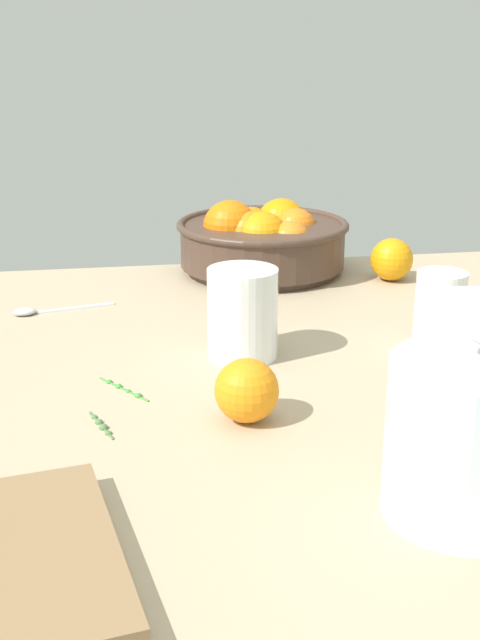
{
  "coord_description": "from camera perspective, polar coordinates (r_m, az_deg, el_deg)",
  "views": [
    {
      "loc": [
        -10.88,
        -85.88,
        36.04
      ],
      "look_at": [
        3.15,
        0.96,
        5.65
      ],
      "focal_mm": 45.85,
      "sensor_mm": 36.0,
      "label": 1
    }
  ],
  "objects": [
    {
      "name": "fruit_bowl",
      "position": [
        1.33,
        1.55,
        5.62
      ],
      "size": [
        27.73,
        27.73,
        11.78
      ],
      "color": "#473328",
      "rests_on": "ground_plane"
    },
    {
      "name": "juice_pitcher",
      "position": [
        0.67,
        15.54,
        -7.82
      ],
      "size": [
        12.75,
        16.99,
        18.32
      ],
      "color": "white",
      "rests_on": "ground_plane"
    },
    {
      "name": "second_glass",
      "position": [
        1.03,
        13.75,
        0.43
      ],
      "size": [
        6.22,
        6.22,
        9.27
      ],
      "color": "white",
      "rests_on": "ground_plane"
    },
    {
      "name": "herb_sprig_1",
      "position": [
        0.82,
        -9.63,
        -7.16
      ],
      "size": [
        2.55,
        6.43,
        0.96
      ],
      "color": "#4B7040",
      "rests_on": "ground_plane"
    },
    {
      "name": "ground_plane",
      "position": [
        0.94,
        -1.8,
        -4.39
      ],
      "size": [
        126.04,
        94.49,
        3.0
      ],
      "primitive_type": "cube",
      "color": "tan"
    },
    {
      "name": "juice_glass",
      "position": [
        0.96,
        0.18,
        0.03
      ],
      "size": [
        8.33,
        8.33,
        10.83
      ],
      "color": "white",
      "rests_on": "ground_plane"
    },
    {
      "name": "spoon",
      "position": [
        1.16,
        -13.33,
        0.73
      ],
      "size": [
        14.12,
        4.81,
        1.0
      ],
      "color": "silver",
      "rests_on": "ground_plane"
    },
    {
      "name": "loose_orange_0",
      "position": [
        1.3,
        10.54,
        4.17
      ],
      "size": [
        6.66,
        6.66,
        6.66
      ],
      "primitive_type": "sphere",
      "color": "orange",
      "rests_on": "ground_plane"
    },
    {
      "name": "loose_orange_2",
      "position": [
        0.81,
        0.47,
        -4.94
      ],
      "size": [
        6.44,
        6.44,
        6.44
      ],
      "primitive_type": "sphere",
      "color": "orange",
      "rests_on": "ground_plane"
    },
    {
      "name": "herb_sprig_0",
      "position": [
        0.9,
        -8.09,
        -4.71
      ],
      "size": [
        5.24,
        7.24,
        0.85
      ],
      "color": "#418A38",
      "rests_on": "ground_plane"
    }
  ]
}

